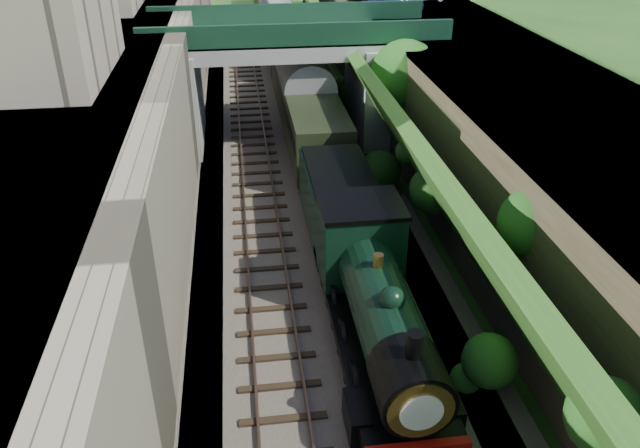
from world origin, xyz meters
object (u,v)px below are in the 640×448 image
(road_bridge, at_px, (301,71))
(locomotive, at_px, (377,307))
(tree, at_px, (406,77))
(car_blue, at_px, (393,0))
(tender, at_px, (339,207))

(road_bridge, xyz_separation_m, locomotive, (0.26, -19.35, -2.18))
(tree, height_order, car_blue, car_blue)
(road_bridge, bearing_deg, car_blue, 38.29)
(tree, bearing_deg, road_bridge, 141.15)
(road_bridge, relative_size, locomotive, 1.56)
(tender, bearing_deg, locomotive, -90.00)
(tree, relative_size, tender, 1.10)
(car_blue, height_order, tender, car_blue)
(road_bridge, height_order, tree, road_bridge)
(road_bridge, distance_m, tender, 12.24)
(tree, height_order, locomotive, tree)
(road_bridge, relative_size, tender, 2.67)
(tender, bearing_deg, road_bridge, 91.22)
(tender, bearing_deg, car_blue, 70.37)
(locomotive, distance_m, tender, 7.37)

